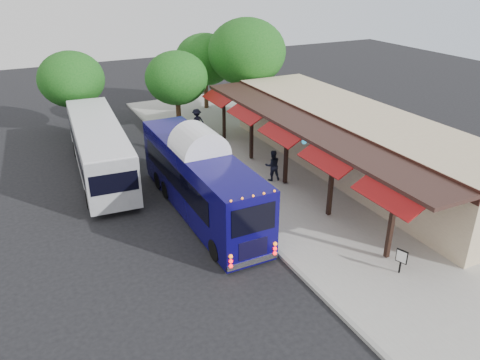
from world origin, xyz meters
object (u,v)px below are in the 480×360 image
city_bus (99,147)px  ped_c (187,139)px  sign_board (401,258)px  coach_bus (200,177)px  ped_b (272,165)px  ped_a (266,208)px  ped_d (197,121)px

city_bus → ped_c: bearing=9.0°
sign_board → coach_bus: bearing=100.9°
city_bus → ped_b: 9.96m
coach_bus → ped_b: bearing=15.9°
city_bus → sign_board: (8.44, -15.20, -0.85)m
city_bus → ped_a: (5.51, -9.71, -0.63)m
ped_a → ped_d: 13.66m
ped_b → sign_board: 9.76m
city_bus → coach_bus: bearing=-59.1°
ped_c → ped_d: size_ratio=1.05×
ped_a → sign_board: 6.22m
coach_bus → city_bus: 7.66m
ped_b → sign_board: ped_b is taller
ped_a → ped_c: (0.00, 10.19, 0.01)m
ped_c → ped_a: bearing=61.6°
ped_d → sign_board: (0.96, -19.00, -0.19)m
ped_b → sign_board: (0.13, -9.76, -0.18)m
city_bus → ped_b: city_bus is taller
ped_a → ped_b: size_ratio=1.05×
coach_bus → ped_c: bearing=74.2°
coach_bus → ped_a: size_ratio=5.93×
city_bus → ped_a: size_ratio=6.27×
ped_a → ped_c: 10.19m
ped_a → ped_d: ped_a is taller
ped_a → sign_board: (2.93, -5.49, -0.22)m
coach_bus → ped_d: (4.02, 10.64, -0.84)m
coach_bus → ped_d: size_ratio=6.14×
coach_bus → ped_a: bearing=-54.7°
coach_bus → ped_b: size_ratio=6.23×
ped_c → ped_d: (1.97, 3.33, -0.05)m
sign_board → city_bus: bearing=99.2°
ped_d → sign_board: ped_d is taller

